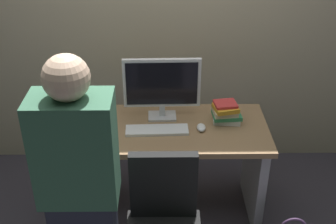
{
  "coord_description": "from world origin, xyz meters",
  "views": [
    {
      "loc": [
        -0.03,
        -2.62,
        2.37
      ],
      "look_at": [
        0.0,
        -0.05,
        0.89
      ],
      "focal_mm": 47.22,
      "sensor_mm": 36.0,
      "label": 1
    }
  ],
  "objects": [
    {
      "name": "desk",
      "position": [
        0.0,
        0.0,
        0.51
      ],
      "size": [
        1.4,
        0.66,
        0.74
      ],
      "color": "#93704C",
      "rests_on": "ground"
    },
    {
      "name": "ground_plane",
      "position": [
        0.0,
        0.0,
        0.0
      ],
      "size": [
        9.0,
        9.0,
        0.0
      ],
      "primitive_type": "plane",
      "color": "#3D3842"
    },
    {
      "name": "mouse",
      "position": [
        0.23,
        -0.04,
        0.76
      ],
      "size": [
        0.06,
        0.1,
        0.03
      ],
      "primitive_type": "ellipsoid",
      "color": "white",
      "rests_on": "desk"
    },
    {
      "name": "monitor",
      "position": [
        -0.04,
        0.14,
        1.0
      ],
      "size": [
        0.54,
        0.14,
        0.46
      ],
      "color": "silver",
      "rests_on": "desk"
    },
    {
      "name": "keyboard",
      "position": [
        -0.08,
        -0.06,
        0.75
      ],
      "size": [
        0.43,
        0.14,
        0.02
      ],
      "primitive_type": "cube",
      "rotation": [
        0.0,
        0.0,
        0.03
      ],
      "color": "white",
      "rests_on": "desk"
    },
    {
      "name": "book_stack",
      "position": [
        0.41,
        0.07,
        0.82
      ],
      "size": [
        0.21,
        0.2,
        0.15
      ],
      "color": "white",
      "rests_on": "desk"
    },
    {
      "name": "cup_by_monitor",
      "position": [
        -0.48,
        0.17,
        0.79
      ],
      "size": [
        0.07,
        0.07,
        0.09
      ],
      "primitive_type": "cylinder",
      "color": "white",
      "rests_on": "desk"
    },
    {
      "name": "person_at_desk",
      "position": [
        -0.46,
        -0.85,
        0.84
      ],
      "size": [
        0.4,
        0.24,
        1.64
      ],
      "color": "#262838",
      "rests_on": "ground"
    },
    {
      "name": "cup_near_keyboard",
      "position": [
        -0.39,
        -0.19,
        0.8
      ],
      "size": [
        0.07,
        0.07,
        0.1
      ],
      "primitive_type": "cylinder",
      "color": "silver",
      "rests_on": "desk"
    }
  ]
}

